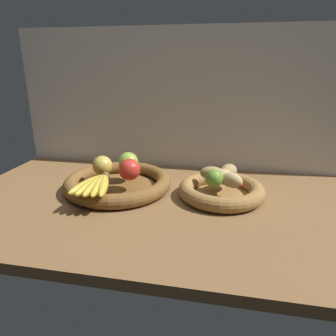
% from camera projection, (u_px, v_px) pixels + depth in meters
% --- Properties ---
extents(ground_plane, '(1.40, 0.90, 0.03)m').
position_uv_depth(ground_plane, '(174.00, 198.00, 1.04)').
color(ground_plane, brown).
extents(back_wall, '(1.40, 0.03, 0.55)m').
position_uv_depth(back_wall, '(188.00, 100.00, 1.23)').
color(back_wall, silver).
rests_on(back_wall, ground_plane).
extents(fruit_bowl_left, '(0.37, 0.37, 0.05)m').
position_uv_depth(fruit_bowl_left, '(118.00, 183.00, 1.06)').
color(fruit_bowl_left, brown).
rests_on(fruit_bowl_left, ground_plane).
extents(fruit_bowl_right, '(0.28, 0.28, 0.05)m').
position_uv_depth(fruit_bowl_right, '(221.00, 191.00, 1.00)').
color(fruit_bowl_right, olive).
rests_on(fruit_bowl_right, ground_plane).
extents(apple_green_back, '(0.07, 0.07, 0.07)m').
position_uv_depth(apple_green_back, '(128.00, 162.00, 1.09)').
color(apple_green_back, '#8CAD3D').
rests_on(apple_green_back, fruit_bowl_left).
extents(apple_golden_left, '(0.07, 0.07, 0.07)m').
position_uv_depth(apple_golden_left, '(103.00, 165.00, 1.06)').
color(apple_golden_left, gold).
rests_on(apple_golden_left, fruit_bowl_left).
extents(apple_red_right, '(0.07, 0.07, 0.07)m').
position_uv_depth(apple_red_right, '(129.00, 170.00, 1.01)').
color(apple_red_right, red).
rests_on(apple_red_right, fruit_bowl_left).
extents(banana_bunch_front, '(0.13, 0.18, 0.03)m').
position_uv_depth(banana_bunch_front, '(96.00, 185.00, 0.94)').
color(banana_bunch_front, gold).
rests_on(banana_bunch_front, fruit_bowl_left).
extents(potato_large, '(0.07, 0.06, 0.05)m').
position_uv_depth(potato_large, '(222.00, 176.00, 0.98)').
color(potato_large, tan).
rests_on(potato_large, fruit_bowl_right).
extents(potato_back, '(0.08, 0.10, 0.05)m').
position_uv_depth(potato_back, '(228.00, 172.00, 1.02)').
color(potato_back, '#A38451').
rests_on(potato_back, fruit_bowl_right).
extents(potato_oblong, '(0.08, 0.04, 0.05)m').
position_uv_depth(potato_oblong, '(212.00, 173.00, 1.01)').
color(potato_oblong, '#A38451').
rests_on(potato_oblong, fruit_bowl_right).
extents(potato_small, '(0.09, 0.08, 0.05)m').
position_uv_depth(potato_small, '(232.00, 180.00, 0.95)').
color(potato_small, tan).
rests_on(potato_small, fruit_bowl_right).
extents(lime_near, '(0.06, 0.06, 0.06)m').
position_uv_depth(lime_near, '(214.00, 178.00, 0.95)').
color(lime_near, olive).
rests_on(lime_near, fruit_bowl_right).
extents(chili_pepper, '(0.14, 0.10, 0.02)m').
position_uv_depth(chili_pepper, '(229.00, 182.00, 0.97)').
color(chili_pepper, red).
rests_on(chili_pepper, fruit_bowl_right).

